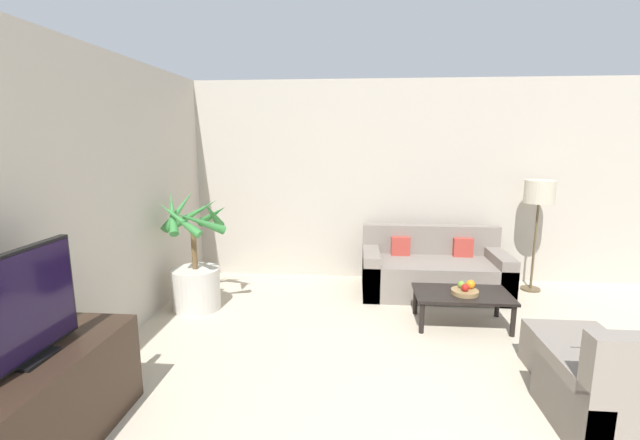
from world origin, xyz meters
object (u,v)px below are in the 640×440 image
coffee_table (462,297)px  apple_red (465,288)px  potted_palm (196,272)px  sofa_loveseat (433,271)px  orange_fruit (471,284)px  floor_lamp (539,197)px  apple_green (461,284)px  tv_console (39,409)px  fruit_bowl (465,292)px  television (25,306)px  ottoman (570,353)px  armchair (630,399)px

coffee_table → apple_red: apple_red is taller
apple_red → potted_palm: bearing=174.9°
sofa_loveseat → coffee_table: sofa_loveseat is taller
potted_palm → orange_fruit: bearing=-3.3°
apple_red → sofa_loveseat: bearing=97.9°
potted_palm → apple_red: (2.93, -0.26, -0.00)m
floor_lamp → apple_green: (-1.16, -1.13, -0.78)m
apple_green → orange_fruit: bearing=-5.4°
tv_console → fruit_bowl: size_ratio=5.01×
television → sofa_loveseat: bearing=47.5°
sofa_loveseat → apple_red: sofa_loveseat is taller
potted_palm → fruit_bowl: 2.94m
coffee_table → apple_red: bearing=-86.4°
sofa_loveseat → potted_palm: bearing=-164.7°
orange_fruit → coffee_table: bearing=-171.2°
potted_palm → sofa_loveseat: size_ratio=0.78×
potted_palm → television: bearing=-91.8°
orange_fruit → ottoman: bearing=-57.4°
potted_palm → fruit_bowl: bearing=-4.3°
potted_palm → orange_fruit: (3.00, -0.17, 0.01)m
television → orange_fruit: (3.08, 2.19, -0.54)m
television → sofa_loveseat: (2.86, 3.12, -0.70)m
apple_green → ottoman: bearing=-53.9°
coffee_table → tv_console: bearing=-144.1°
tv_console → potted_palm: 2.36m
coffee_table → apple_green: size_ratio=12.87×
armchair → orange_fruit: bearing=109.7°
floor_lamp → coffee_table: 1.86m
floor_lamp → apple_red: size_ratio=18.37×
sofa_loveseat → orange_fruit: size_ratio=19.29×
sofa_loveseat → tv_console: bearing=-132.6°
sofa_loveseat → floor_lamp: size_ratio=1.24×
fruit_bowl → ottoman: (0.65, -0.87, -0.19)m
ottoman → orange_fruit: bearing=122.6°
floor_lamp → ottoman: (-0.48, -2.06, -1.03)m
sofa_loveseat → floor_lamp: 1.61m
ottoman → sofa_loveseat: bearing=113.5°
television → ottoman: television is taller
coffee_table → armchair: size_ratio=1.09×
television → armchair: television is taller
apple_red → television: bearing=-145.1°
floor_lamp → potted_palm: bearing=-166.7°
orange_fruit → apple_green: bearing=174.6°
floor_lamp → sofa_loveseat: bearing=-171.0°
coffee_table → armchair: bearing=-67.7°
sofa_loveseat → coffee_table: size_ratio=1.81×
floor_lamp → apple_green: floor_lamp is taller
tv_console → coffee_table: tv_console is taller
fruit_bowl → sofa_loveseat: bearing=98.7°
television → tv_console: bearing=180.0°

